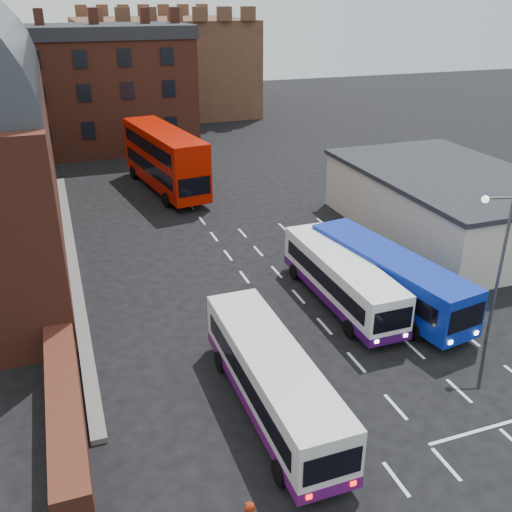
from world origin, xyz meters
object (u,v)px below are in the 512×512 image
object	(u,v)px
bus_white_outbound	(272,376)
bus_blue	(387,274)
bus_white_inbound	(341,277)
street_lamp	(497,257)
bus_red_double	(164,159)

from	to	relation	value
bus_white_outbound	bus_blue	world-z (taller)	bus_blue
bus_white_inbound	street_lamp	world-z (taller)	street_lamp
bus_white_outbound	street_lamp	size ratio (longest dim) A/B	1.39
bus_white_outbound	bus_white_inbound	size ratio (longest dim) A/B	1.03
bus_white_outbound	bus_red_double	size ratio (longest dim) A/B	0.78
bus_white_inbound	bus_red_double	bearing A→B (deg)	-78.45
bus_white_outbound	bus_white_inbound	world-z (taller)	bus_white_outbound
bus_white_outbound	bus_red_double	world-z (taller)	bus_red_double
bus_white_inbound	bus_red_double	xyz separation A→B (m)	(-4.73, 22.06, 1.10)
bus_blue	bus_red_double	xyz separation A→B (m)	(-6.97, 22.85, 0.98)
street_lamp	bus_white_outbound	bearing A→B (deg)	-173.29
bus_white_outbound	bus_blue	xyz separation A→B (m)	(8.66, 5.97, 0.09)
bus_white_inbound	bus_blue	world-z (taller)	bus_blue
bus_blue	bus_red_double	size ratio (longest dim) A/B	0.84
bus_white_inbound	bus_red_double	distance (m)	22.59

